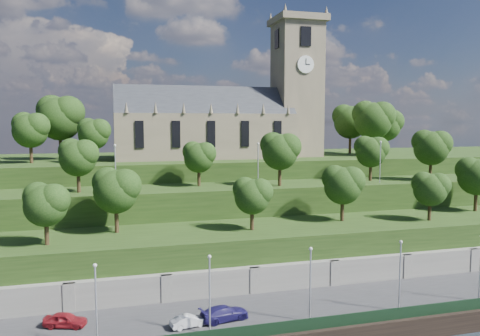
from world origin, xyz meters
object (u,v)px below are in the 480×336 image
object	(u,v)px
car_middle	(189,321)
car_right	(224,313)
church	(230,117)
car_left	(65,320)

from	to	relation	value
car_middle	car_right	distance (m)	3.71
car_middle	church	bearing A→B (deg)	-29.89
church	car_right	xyz separation A→B (m)	(-10.82, -41.02, -19.80)
car_left	car_right	distance (m)	15.25
car_right	car_middle	bearing A→B (deg)	88.25
car_middle	car_left	bearing A→B (deg)	63.99
car_middle	car_right	xyz separation A→B (m)	(3.66, 0.59, 0.14)
church	car_right	size ratio (longest dim) A/B	7.80
car_left	church	bearing A→B (deg)	-16.13
car_left	car_middle	size ratio (longest dim) A/B	1.15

